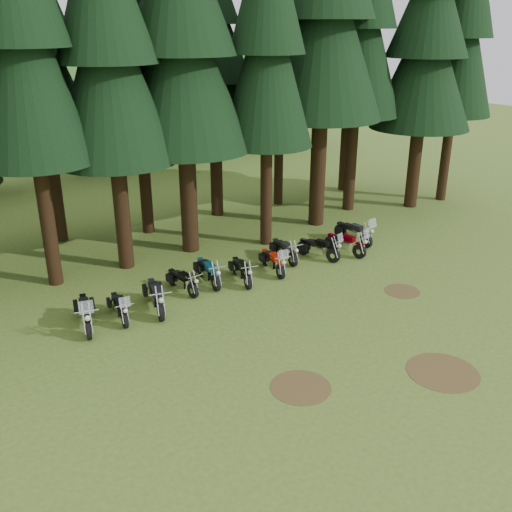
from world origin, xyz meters
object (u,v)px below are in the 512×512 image
(motorcycle_7, at_px, (284,251))
(motorcycle_8, at_px, (319,249))
(motorcycle_1, at_px, (119,308))
(motorcycle_9, at_px, (345,244))
(motorcycle_10, at_px, (353,233))
(motorcycle_4, at_px, (208,272))
(motorcycle_5, at_px, (242,271))
(motorcycle_3, at_px, (182,282))
(motorcycle_6, at_px, (273,262))
(motorcycle_0, at_px, (86,314))
(motorcycle_2, at_px, (156,297))

(motorcycle_7, bearing_deg, motorcycle_8, -19.42)
(motorcycle_7, bearing_deg, motorcycle_1, -165.24)
(motorcycle_9, xyz_separation_m, motorcycle_10, (1.31, 0.78, 0.03))
(motorcycle_4, distance_m, motorcycle_5, 1.37)
(motorcycle_3, bearing_deg, motorcycle_6, -12.54)
(motorcycle_0, xyz_separation_m, motorcycle_6, (8.20, -0.12, -0.06))
(motorcycle_7, bearing_deg, motorcycle_0, -166.70)
(motorcycle_5, xyz_separation_m, motorcycle_6, (1.63, -0.02, 0.01))
(motorcycle_4, relative_size, motorcycle_7, 1.05)
(motorcycle_4, distance_m, motorcycle_8, 5.46)
(motorcycle_0, distance_m, motorcycle_7, 9.44)
(motorcycle_2, relative_size, motorcycle_10, 0.99)
(motorcycle_8, xyz_separation_m, motorcycle_9, (1.38, -0.32, 0.01))
(motorcycle_1, relative_size, motorcycle_4, 0.90)
(motorcycle_0, distance_m, motorcycle_1, 1.20)
(motorcycle_0, distance_m, motorcycle_9, 12.18)
(motorcycle_10, bearing_deg, motorcycle_0, -179.71)
(motorcycle_1, bearing_deg, motorcycle_8, 10.24)
(motorcycle_6, bearing_deg, motorcycle_4, 179.39)
(motorcycle_4, height_order, motorcycle_7, motorcycle_4)
(motorcycle_2, xyz_separation_m, motorcycle_10, (10.92, 0.59, 0.00))
(motorcycle_6, xyz_separation_m, motorcycle_9, (3.97, -0.35, 0.02))
(motorcycle_4, xyz_separation_m, motorcycle_8, (5.41, -0.73, -0.00))
(motorcycle_6, bearing_deg, motorcycle_0, -167.37)
(motorcycle_1, xyz_separation_m, motorcycle_3, (2.95, 0.65, -0.01))
(motorcycle_9, bearing_deg, motorcycle_6, 165.39)
(motorcycle_4, bearing_deg, motorcycle_6, -3.62)
(motorcycle_5, bearing_deg, motorcycle_0, -164.26)
(motorcycle_7, bearing_deg, motorcycle_4, -170.03)
(motorcycle_5, xyz_separation_m, motorcycle_10, (6.92, 0.41, 0.06))
(motorcycle_7, height_order, motorcycle_8, motorcycle_8)
(motorcycle_0, xyz_separation_m, motorcycle_9, (12.18, -0.47, -0.04))
(motorcycle_2, relative_size, motorcycle_3, 1.17)
(motorcycle_0, bearing_deg, motorcycle_6, 15.54)
(motorcycle_3, relative_size, motorcycle_10, 0.84)
(motorcycle_8, distance_m, motorcycle_9, 1.41)
(motorcycle_4, xyz_separation_m, motorcycle_7, (4.03, 0.03, -0.02))
(motorcycle_1, distance_m, motorcycle_3, 3.02)
(motorcycle_1, height_order, motorcycle_3, motorcycle_1)
(motorcycle_3, bearing_deg, motorcycle_9, -10.65)
(motorcycle_2, bearing_deg, motorcycle_4, 34.14)
(motorcycle_1, bearing_deg, motorcycle_2, 4.57)
(motorcycle_4, bearing_deg, motorcycle_9, 1.61)
(motorcycle_7, relative_size, motorcycle_8, 0.97)
(motorcycle_5, relative_size, motorcycle_10, 0.88)
(motorcycle_2, height_order, motorcycle_4, motorcycle_2)
(motorcycle_2, relative_size, motorcycle_9, 1.04)
(motorcycle_0, height_order, motorcycle_1, motorcycle_0)
(motorcycle_8, relative_size, motorcycle_9, 0.97)
(motorcycle_0, height_order, motorcycle_4, motorcycle_0)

